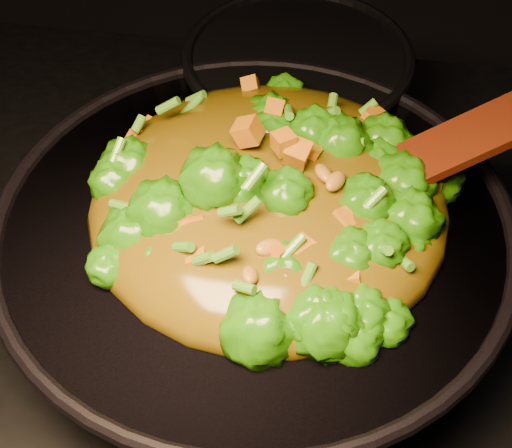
# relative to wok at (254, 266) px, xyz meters

# --- Properties ---
(wok) EXTENTS (0.53, 0.53, 0.13)m
(wok) POSITION_rel_wok_xyz_m (0.00, 0.00, 0.00)
(wok) COLOR black
(wok) RESTS_ON stovetop
(stir_fry) EXTENTS (0.33, 0.33, 0.11)m
(stir_fry) POSITION_rel_wok_xyz_m (0.01, 0.02, 0.12)
(stir_fry) COLOR #287408
(stir_fry) RESTS_ON wok
(spatula) EXTENTS (0.31, 0.17, 0.14)m
(spatula) POSITION_rel_wok_xyz_m (0.16, 0.06, 0.12)
(spatula) COLOR #361604
(spatula) RESTS_ON wok
(back_pot) EXTENTS (0.28, 0.28, 0.14)m
(back_pot) POSITION_rel_wok_xyz_m (0.01, 0.25, 0.01)
(back_pot) COLOR black
(back_pot) RESTS_ON stovetop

